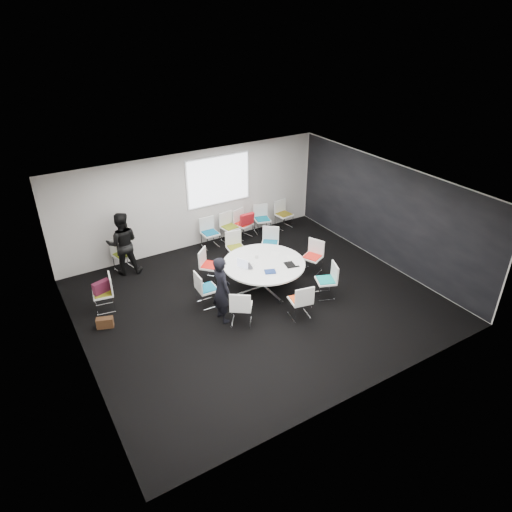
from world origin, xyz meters
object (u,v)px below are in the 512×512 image
cup (257,256)px  brown_bag (105,323)px  chair_ring_b (270,249)px  person_main (222,289)px  conference_table (264,270)px  laptop (251,266)px  chair_spare_left (105,299)px  maroon_bag (101,287)px  chair_ring_c (236,254)px  chair_back_e (284,219)px  person_back (123,244)px  chair_back_d (262,224)px  chair_back_c (243,229)px  chair_ring_h (326,287)px  chair_ring_g (300,307)px  chair_ring_d (210,271)px  chair_ring_a (312,263)px  chair_back_a (210,238)px  chair_ring_f (241,313)px  chair_ring_e (207,295)px  chair_back_b (230,233)px  chair_person_back (124,260)px

cup → brown_bag: cup is taller
chair_ring_b → person_main: person_main is taller
conference_table → brown_bag: size_ratio=5.61×
conference_table → laptop: (-0.37, 0.02, 0.23)m
chair_spare_left → maroon_bag: 0.34m
chair_ring_c → chair_back_e: bearing=-145.8°
person_back → maroon_bag: bearing=73.8°
brown_bag → chair_back_d: bearing=22.5°
brown_bag → chair_back_c: bearing=25.4°
chair_ring_h → laptop: chair_ring_h is taller
chair_back_d → laptop: size_ratio=2.78×
chair_back_c → chair_back_e: 1.45m
chair_ring_g → chair_back_d: (1.58, 4.18, 0.00)m
chair_ring_d → chair_back_c: 2.62m
chair_ring_b → chair_back_d: same height
chair_ring_a → chair_back_a: same height
chair_ring_b → chair_ring_f: same height
chair_ring_h → chair_ring_c: bearing=43.8°
laptop → cup: 0.44m
chair_ring_h → chair_ring_b: bearing=24.2°
chair_ring_b → chair_ring_e: bearing=63.0°
chair_ring_a → chair_back_a: (-1.68, 2.68, 0.00)m
chair_ring_h → chair_back_b: 3.87m
chair_ring_g → brown_bag: 4.35m
chair_person_back → person_back: (0.00, -0.17, 0.58)m
conference_table → chair_back_a: bearing=93.4°
chair_ring_d → maroon_bag: chair_ring_d is taller
chair_back_c → person_main: size_ratio=0.55×
chair_person_back → conference_table: bearing=120.7°
chair_ring_f → chair_back_c: bearing=95.7°
chair_ring_e → cup: bearing=100.3°
chair_back_e → chair_back_a: bearing=-7.0°
chair_ring_c → chair_back_a: 1.22m
chair_ring_e → person_main: bearing=6.6°
person_main → conference_table: bearing=-69.4°
chair_back_c → person_main: 4.18m
chair_back_d → chair_spare_left: same height
chair_ring_f → person_main: (-0.29, 0.35, 0.52)m
chair_person_back → person_main: size_ratio=0.55×
chair_ring_g → laptop: bearing=117.8°
chair_back_c → chair_ring_h: bearing=75.2°
chair_ring_e → person_main: (0.05, -0.69, 0.52)m
chair_back_d → chair_ring_g: bearing=84.0°
maroon_bag → brown_bag: (-0.18, -0.68, -0.50)m
chair_person_back → maroon_bag: size_ratio=2.20×
person_back → laptop: person_back is taller
chair_back_d → chair_spare_left: size_ratio=1.00×
chair_ring_h → chair_back_e: 4.01m
chair_ring_b → laptop: chair_ring_b is taller
chair_ring_c → chair_ring_g: (0.03, -2.94, 0.00)m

